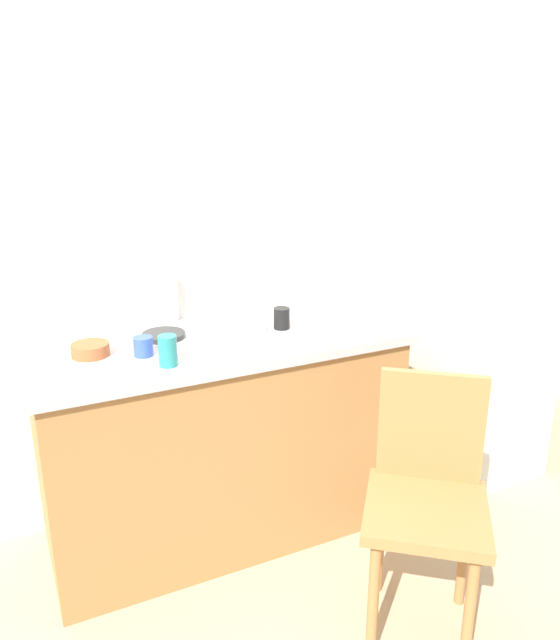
{
  "coord_description": "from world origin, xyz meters",
  "views": [
    {
      "loc": [
        -0.94,
        -1.54,
        1.7
      ],
      "look_at": [
        0.09,
        0.6,
        0.93
      ],
      "focal_mm": 34.73,
      "sensor_mm": 36.0,
      "label": 1
    }
  ],
  "objects_px": {
    "terracotta_bowl": "(90,350)",
    "cup_black": "(282,318)",
    "cup_blue": "(143,346)",
    "chair": "(427,494)",
    "dish_tray": "(224,325)",
    "cup_teal": "(168,351)",
    "hotplate": "(164,335)",
    "refrigerator": "(468,324)"
  },
  "relations": [
    {
      "from": "terracotta_bowl",
      "to": "cup_teal",
      "type": "xyz_separation_m",
      "value": [
        0.23,
        -0.22,
        0.03
      ]
    },
    {
      "from": "refrigerator",
      "to": "terracotta_bowl",
      "type": "height_order",
      "value": "refrigerator"
    },
    {
      "from": "terracotta_bowl",
      "to": "cup_blue",
      "type": "bearing_deg",
      "value": -25.63
    },
    {
      "from": "terracotta_bowl",
      "to": "chair",
      "type": "bearing_deg",
      "value": -40.08
    },
    {
      "from": "chair",
      "to": "cup_black",
      "type": "height_order",
      "value": "cup_black"
    },
    {
      "from": "chair",
      "to": "cup_teal",
      "type": "height_order",
      "value": "cup_teal"
    },
    {
      "from": "chair",
      "to": "cup_blue",
      "type": "distance_m",
      "value": 1.12
    },
    {
      "from": "chair",
      "to": "cup_blue",
      "type": "relative_size",
      "value": 12.4
    },
    {
      "from": "cup_black",
      "to": "cup_blue",
      "type": "bearing_deg",
      "value": -174.24
    },
    {
      "from": "cup_blue",
      "to": "cup_black",
      "type": "bearing_deg",
      "value": 5.76
    },
    {
      "from": "cup_teal",
      "to": "terracotta_bowl",
      "type": "bearing_deg",
      "value": 136.74
    },
    {
      "from": "dish_tray",
      "to": "chair",
      "type": "bearing_deg",
      "value": -64.52
    },
    {
      "from": "cup_teal",
      "to": "cup_black",
      "type": "height_order",
      "value": "cup_teal"
    },
    {
      "from": "refrigerator",
      "to": "cup_blue",
      "type": "xyz_separation_m",
      "value": [
        -1.6,
        -0.06,
        0.16
      ]
    },
    {
      "from": "terracotta_bowl",
      "to": "hotplate",
      "type": "relative_size",
      "value": 0.81
    },
    {
      "from": "refrigerator",
      "to": "hotplate",
      "type": "height_order",
      "value": "refrigerator"
    },
    {
      "from": "refrigerator",
      "to": "chair",
      "type": "distance_m",
      "value": 1.16
    },
    {
      "from": "terracotta_bowl",
      "to": "cup_black",
      "type": "bearing_deg",
      "value": -1.84
    },
    {
      "from": "dish_tray",
      "to": "cup_teal",
      "type": "distance_m",
      "value": 0.41
    },
    {
      "from": "refrigerator",
      "to": "terracotta_bowl",
      "type": "distance_m",
      "value": 1.78
    },
    {
      "from": "terracotta_bowl",
      "to": "hotplate",
      "type": "xyz_separation_m",
      "value": [
        0.29,
        0.08,
        -0.01
      ]
    },
    {
      "from": "chair",
      "to": "cup_black",
      "type": "xyz_separation_m",
      "value": [
        -0.18,
        0.77,
        0.43
      ]
    },
    {
      "from": "terracotta_bowl",
      "to": "cup_blue",
      "type": "distance_m",
      "value": 0.19
    },
    {
      "from": "hotplate",
      "to": "cup_blue",
      "type": "bearing_deg",
      "value": -126.62
    },
    {
      "from": "chair",
      "to": "terracotta_bowl",
      "type": "bearing_deg",
      "value": 178.29
    },
    {
      "from": "chair",
      "to": "cup_blue",
      "type": "bearing_deg",
      "value": 175.63
    },
    {
      "from": "chair",
      "to": "cup_blue",
      "type": "xyz_separation_m",
      "value": [
        -0.76,
        0.71,
        0.42
      ]
    },
    {
      "from": "hotplate",
      "to": "cup_blue",
      "type": "distance_m",
      "value": 0.2
    },
    {
      "from": "cup_black",
      "to": "terracotta_bowl",
      "type": "bearing_deg",
      "value": 178.16
    },
    {
      "from": "cup_black",
      "to": "cup_blue",
      "type": "height_order",
      "value": "cup_black"
    },
    {
      "from": "cup_teal",
      "to": "cup_black",
      "type": "bearing_deg",
      "value": 19.8
    },
    {
      "from": "terracotta_bowl",
      "to": "cup_black",
      "type": "xyz_separation_m",
      "value": [
        0.76,
        -0.02,
        0.02
      ]
    },
    {
      "from": "chair",
      "to": "cup_teal",
      "type": "distance_m",
      "value": 1.01
    },
    {
      "from": "terracotta_bowl",
      "to": "hotplate",
      "type": "distance_m",
      "value": 0.3
    },
    {
      "from": "chair",
      "to": "cup_teal",
      "type": "relative_size",
      "value": 8.1
    },
    {
      "from": "dish_tray",
      "to": "cup_black",
      "type": "bearing_deg",
      "value": -18.38
    },
    {
      "from": "hotplate",
      "to": "cup_teal",
      "type": "bearing_deg",
      "value": -102.2
    },
    {
      "from": "dish_tray",
      "to": "terracotta_bowl",
      "type": "bearing_deg",
      "value": -174.69
    },
    {
      "from": "cup_teal",
      "to": "dish_tray",
      "type": "bearing_deg",
      "value": 40.82
    },
    {
      "from": "chair",
      "to": "cup_teal",
      "type": "bearing_deg",
      "value": 179.39
    },
    {
      "from": "refrigerator",
      "to": "dish_tray",
      "type": "xyz_separation_m",
      "value": [
        -1.23,
        0.07,
        0.15
      ]
    },
    {
      "from": "cup_blue",
      "to": "hotplate",
      "type": "bearing_deg",
      "value": 53.38
    }
  ]
}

